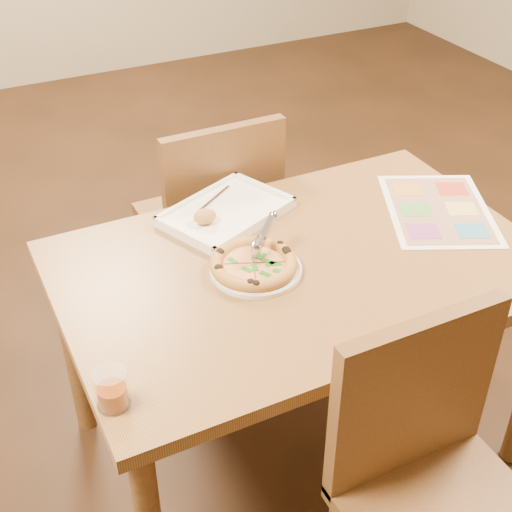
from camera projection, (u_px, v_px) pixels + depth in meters
name	position (u px, v px, depth m)	size (l,w,h in m)	color
room	(312.00, 29.00, 1.56)	(7.00, 7.00, 7.00)	black
dining_table	(300.00, 287.00, 1.98)	(1.30, 0.85, 0.72)	olive
chair_near	(432.00, 460.00, 1.58)	(0.42, 0.42, 0.47)	brown
chair_far	(215.00, 207.00, 2.46)	(0.42, 0.42, 0.47)	brown
plate	(256.00, 269.00, 1.89)	(0.24, 0.24, 0.01)	white
pizza	(254.00, 264.00, 1.88)	(0.23, 0.23, 0.04)	#BD8D40
pizza_cutter	(263.00, 237.00, 1.88)	(0.12, 0.10, 0.09)	silver
appetizer_tray	(225.00, 214.00, 2.11)	(0.43, 0.37, 0.06)	white
glass_tumbler	(112.00, 391.00, 1.48)	(0.07, 0.07, 0.09)	#8A380A
menu	(438.00, 210.00, 2.14)	(0.30, 0.42, 0.01)	white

